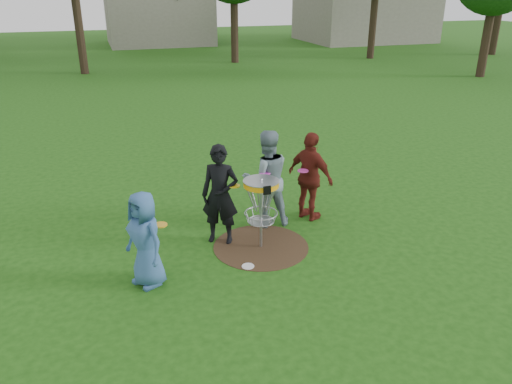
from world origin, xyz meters
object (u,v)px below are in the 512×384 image
object	(u,v)px
player_blue	(145,239)
player_grey	(266,179)
player_black	(220,195)
player_maroon	(310,177)
disc_golf_basket	(261,197)

from	to	relation	value
player_blue	player_grey	world-z (taller)	player_grey
player_black	player_grey	bearing A→B (deg)	50.26
player_blue	player_grey	bearing A→B (deg)	90.32
player_black	player_blue	bearing A→B (deg)	-117.12
player_black	player_maroon	xyz separation A→B (m)	(2.01, 0.40, -0.02)
player_blue	disc_golf_basket	world-z (taller)	player_blue
player_grey	disc_golf_basket	bearing A→B (deg)	68.66
player_blue	player_grey	xyz separation A→B (m)	(2.57, 1.49, 0.18)
player_black	player_maroon	size ratio (longest dim) A/B	1.03
player_grey	disc_golf_basket	world-z (taller)	player_grey
player_blue	disc_golf_basket	bearing A→B (deg)	75.45
player_black	player_grey	world-z (taller)	player_grey
player_grey	player_maroon	xyz separation A→B (m)	(0.94, -0.04, -0.06)
player_grey	player_blue	bearing A→B (deg)	33.34
player_black	disc_golf_basket	distance (m)	0.80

